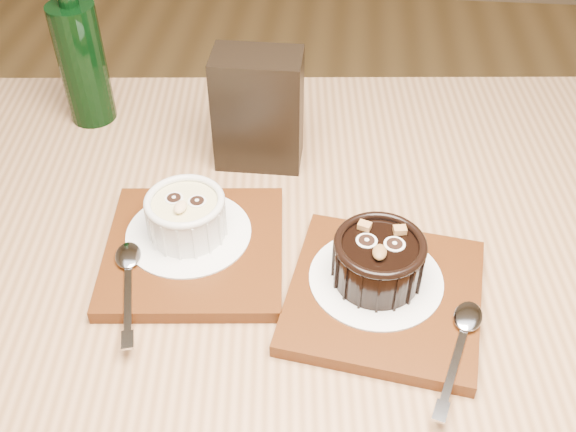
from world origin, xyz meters
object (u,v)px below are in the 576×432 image
at_px(tray_left, 195,250).
at_px(condiment_stand, 258,110).
at_px(ramekin_white, 186,214).
at_px(green_bottle, 82,59).
at_px(table, 299,345).
at_px(tray_right, 384,296).
at_px(ramekin_dark, 379,258).

distance_m(tray_left, condiment_stand, 0.19).
distance_m(ramekin_white, green_bottle, 0.29).
bearing_deg(condiment_stand, table, -72.50).
bearing_deg(green_bottle, ramekin_white, -52.23).
bearing_deg(tray_right, table, 174.82).
bearing_deg(table, green_bottle, 136.76).
distance_m(tray_right, condiment_stand, 0.27).
bearing_deg(table, tray_right, -5.18).
bearing_deg(ramekin_white, condiment_stand, 75.88).
relative_size(tray_left, green_bottle, 0.83).
relative_size(ramekin_white, condiment_stand, 0.58).
xyz_separation_m(tray_left, tray_right, (0.19, -0.04, 0.00)).
xyz_separation_m(tray_right, condiment_stand, (-0.15, 0.21, 0.06)).
bearing_deg(tray_right, ramekin_white, 163.51).
bearing_deg(green_bottle, tray_right, -37.02).
relative_size(ramekin_white, ramekin_dark, 0.93).
distance_m(ramekin_dark, condiment_stand, 0.24).
relative_size(table, ramekin_dark, 14.57).
height_order(ramekin_white, green_bottle, green_bottle).
height_order(tray_left, ramekin_dark, ramekin_dark).
bearing_deg(table, condiment_stand, 107.50).
bearing_deg(tray_left, tray_right, -12.79).
bearing_deg(condiment_stand, green_bottle, 163.00).
relative_size(table, ramekin_white, 15.63).
relative_size(table, tray_left, 7.07).
relative_size(table, green_bottle, 5.86).
relative_size(tray_left, ramekin_white, 2.21).
height_order(table, tray_right, tray_right).
distance_m(tray_left, green_bottle, 0.31).
distance_m(tray_right, green_bottle, 0.48).
bearing_deg(ramekin_white, tray_left, -56.00).
xyz_separation_m(ramekin_dark, condiment_stand, (-0.14, 0.20, 0.03)).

